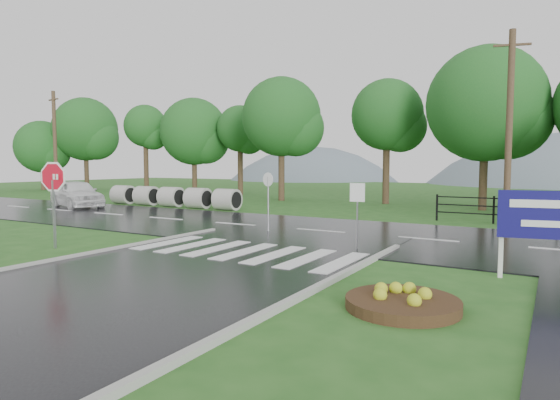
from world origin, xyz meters
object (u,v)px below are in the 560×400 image
Objects in this scene: stop_sign at (53,185)px; car_white at (77,207)px; culvert_pipes at (171,197)px; estate_billboard at (556,220)px.

stop_sign is 14.68m from car_white.
stop_sign reaches higher than culvert_pipes.
estate_billboard is 25.35m from car_white.
culvert_pipes is 5.56m from car_white.
culvert_pipes is 3.45× the size of stop_sign.
culvert_pipes reaches higher than car_white.
stop_sign reaches higher than car_white.
car_white is (-24.55, 6.17, -1.38)m from estate_billboard.
estate_billboard is at bearing -25.15° from culvert_pipes.
estate_billboard is (13.14, 2.86, -0.58)m from stop_sign.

